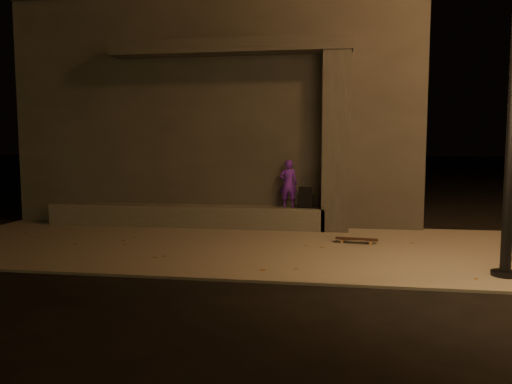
% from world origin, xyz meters
% --- Properties ---
extents(ground, '(120.00, 120.00, 0.00)m').
position_xyz_m(ground, '(0.00, 0.00, 0.00)').
color(ground, black).
rests_on(ground, ground).
extents(sidewalk, '(11.00, 4.40, 0.04)m').
position_xyz_m(sidewalk, '(0.00, 2.00, 0.02)').
color(sidewalk, slate).
rests_on(sidewalk, ground).
extents(building, '(9.00, 5.10, 5.22)m').
position_xyz_m(building, '(-1.00, 6.49, 2.61)').
color(building, '#353230').
rests_on(building, ground).
extents(ledge, '(6.00, 0.55, 0.45)m').
position_xyz_m(ledge, '(-1.50, 3.75, 0.27)').
color(ledge, '#4D4B46').
rests_on(ledge, sidewalk).
extents(column, '(0.55, 0.55, 3.60)m').
position_xyz_m(column, '(1.70, 3.75, 1.84)').
color(column, '#353230').
rests_on(column, sidewalk).
extents(canopy, '(5.00, 0.70, 0.28)m').
position_xyz_m(canopy, '(-0.50, 3.80, 3.78)').
color(canopy, '#353230').
rests_on(canopy, column).
extents(skateboarder, '(0.37, 0.26, 0.99)m').
position_xyz_m(skateboarder, '(0.74, 3.75, 0.99)').
color(skateboarder, '#591CB9').
rests_on(skateboarder, ledge).
extents(backpack, '(0.33, 0.23, 0.44)m').
position_xyz_m(backpack, '(1.10, 3.75, 0.64)').
color(backpack, black).
rests_on(backpack, ledge).
extents(skateboard, '(0.77, 0.28, 0.08)m').
position_xyz_m(skateboard, '(2.09, 2.46, 0.11)').
color(skateboard, black).
rests_on(skateboard, sidewalk).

